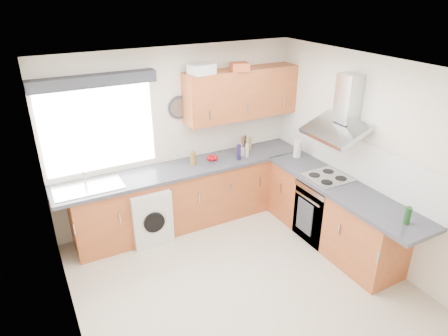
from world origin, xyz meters
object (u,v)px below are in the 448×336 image
extractor_hood (341,114)px  upper_cabinets (242,94)px  oven (324,209)px  washing_machine (148,213)px

extractor_hood → upper_cabinets: (-0.65, 1.33, 0.03)m
oven → extractor_hood: size_ratio=1.09×
upper_cabinets → washing_machine: size_ratio=2.18×
oven → upper_cabinets: bearing=112.5°
upper_cabinets → oven: bearing=-67.5°
oven → extractor_hood: bearing=-0.0°
oven → upper_cabinets: upper_cabinets is taller
oven → washing_machine: 2.40m
oven → extractor_hood: 1.35m
upper_cabinets → washing_machine: 2.13m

